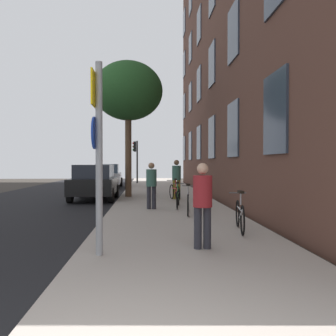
{
  "coord_description": "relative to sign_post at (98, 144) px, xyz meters",
  "views": [
    {
      "loc": [
        0.28,
        -2.19,
        1.72
      ],
      "look_at": [
        1.16,
        12.25,
        1.5
      ],
      "focal_mm": 37.13,
      "sensor_mm": 36.0,
      "label": 1
    }
  ],
  "objects": [
    {
      "name": "ground_plane",
      "position": [
        -1.83,
        11.12,
        -2.04
      ],
      "size": [
        41.8,
        41.8,
        0.0
      ],
      "primitive_type": "plane",
      "color": "#332D28"
    },
    {
      "name": "road_asphalt",
      "position": [
        -3.93,
        11.12,
        -2.04
      ],
      "size": [
        7.0,
        38.0,
        0.01
      ],
      "primitive_type": "cube",
      "color": "black",
      "rests_on": "ground"
    },
    {
      "name": "sidewalk",
      "position": [
        1.67,
        11.12,
        -1.98
      ],
      "size": [
        4.2,
        38.0,
        0.12
      ],
      "primitive_type": "cube",
      "color": "#9E9389",
      "rests_on": "ground"
    },
    {
      "name": "sign_post",
      "position": [
        0.0,
        0.0,
        0.0
      ],
      "size": [
        0.16,
        0.6,
        3.34
      ],
      "color": "gray",
      "rests_on": "sidewalk"
    },
    {
      "name": "traffic_light",
      "position": [
        -0.03,
        21.37,
        0.37
      ],
      "size": [
        0.43,
        0.24,
        3.33
      ],
      "color": "black",
      "rests_on": "sidewalk"
    },
    {
      "name": "tree_near",
      "position": [
        -0.03,
        10.48,
        3.04
      ],
      "size": [
        3.26,
        3.26,
        6.39
      ],
      "color": "brown",
      "rests_on": "sidewalk"
    },
    {
      "name": "bicycle_0",
      "position": [
        3.02,
        1.92,
        -1.55
      ],
      "size": [
        0.45,
        1.71,
        0.96
      ],
      "color": "black",
      "rests_on": "sidewalk"
    },
    {
      "name": "bicycle_1",
      "position": [
        2.13,
        4.67,
        -1.55
      ],
      "size": [
        0.42,
        1.68,
        0.96
      ],
      "color": "black",
      "rests_on": "sidewalk"
    },
    {
      "name": "bicycle_2",
      "position": [
        1.96,
        6.32,
        -1.56
      ],
      "size": [
        0.42,
        1.73,
        0.93
      ],
      "color": "black",
      "rests_on": "sidewalk"
    },
    {
      "name": "bicycle_3",
      "position": [
        2.03,
        8.7,
        -1.56
      ],
      "size": [
        0.48,
        1.58,
        0.94
      ],
      "color": "black",
      "rests_on": "sidewalk"
    },
    {
      "name": "pedestrian_0",
      "position": [
        1.88,
        0.32,
        -1.01
      ],
      "size": [
        0.46,
        0.46,
        1.6
      ],
      "color": "#26262D",
      "rests_on": "sidewalk"
    },
    {
      "name": "pedestrian_1",
      "position": [
        1.0,
        5.95,
        -1.0
      ],
      "size": [
        0.43,
        0.43,
        1.61
      ],
      "color": "#26262D",
      "rests_on": "sidewalk"
    },
    {
      "name": "pedestrian_2",
      "position": [
        2.15,
        9.12,
        -0.94
      ],
      "size": [
        0.55,
        0.55,
        1.72
      ],
      "color": "olive",
      "rests_on": "sidewalk"
    },
    {
      "name": "car_0",
      "position": [
        -1.55,
        10.09,
        -1.2
      ],
      "size": [
        1.96,
        3.99,
        1.62
      ],
      "color": "black",
      "rests_on": "road_asphalt"
    },
    {
      "name": "car_1",
      "position": [
        -1.82,
        17.81,
        -1.2
      ],
      "size": [
        1.9,
        4.14,
        1.62
      ],
      "color": "silver",
      "rests_on": "road_asphalt"
    }
  ]
}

